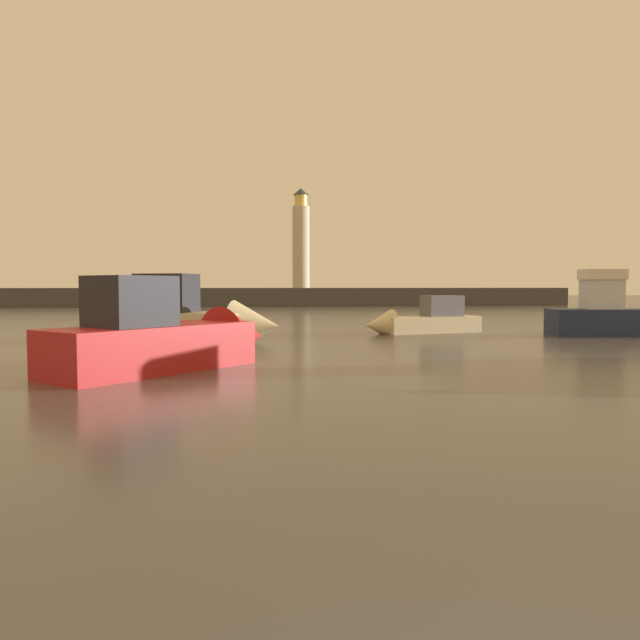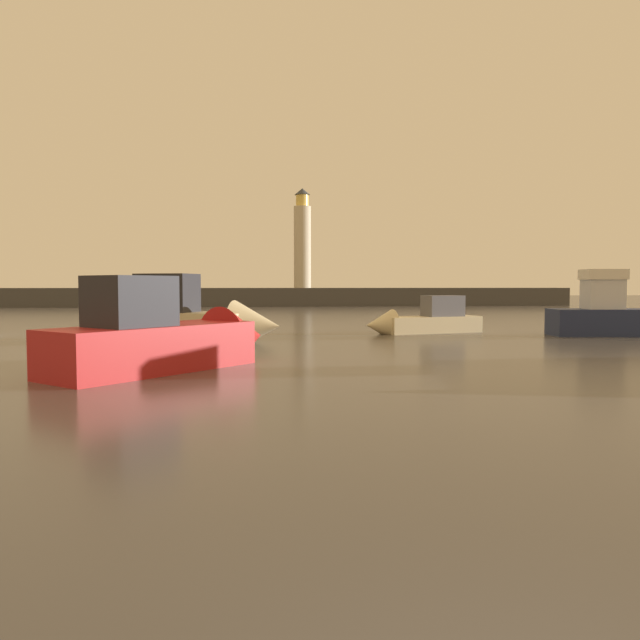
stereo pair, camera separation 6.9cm
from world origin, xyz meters
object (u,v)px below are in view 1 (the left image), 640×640
object	(u,v)px
lighthouse	(301,241)
motorboat_4	(177,338)
motorboat_3	(419,321)
motorboat_6	(628,316)
motorboat_0	(200,319)

from	to	relation	value
lighthouse	motorboat_4	world-z (taller)	lighthouse
motorboat_3	motorboat_6	world-z (taller)	motorboat_6
motorboat_4	motorboat_6	bearing A→B (deg)	24.80
motorboat_0	motorboat_3	xyz separation A→B (m)	(11.14, 3.02, -0.36)
motorboat_4	motorboat_6	world-z (taller)	motorboat_6
motorboat_3	motorboat_4	bearing A→B (deg)	-131.58
motorboat_3	motorboat_6	xyz separation A→B (m)	(9.96, -2.78, 0.34)
motorboat_6	lighthouse	bearing A→B (deg)	105.20
lighthouse	motorboat_6	distance (m)	48.09
motorboat_0	motorboat_4	size ratio (longest dim) A/B	1.10
motorboat_0	motorboat_4	xyz separation A→B (m)	(0.03, -9.50, -0.08)
lighthouse	motorboat_6	xyz separation A→B (m)	(12.48, -45.93, -6.93)
motorboat_3	lighthouse	bearing A→B (deg)	93.34
motorboat_0	motorboat_6	size ratio (longest dim) A/B	1.05
motorboat_6	motorboat_0	bearing A→B (deg)	-179.35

